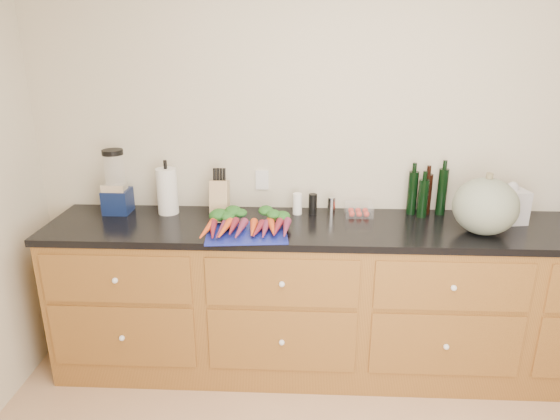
{
  "coord_description": "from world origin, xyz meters",
  "views": [
    {
      "loc": [
        -0.35,
        -1.39,
        1.96
      ],
      "look_at": [
        -0.47,
        1.2,
        1.06
      ],
      "focal_mm": 32.0,
      "sensor_mm": 36.0,
      "label": 1
    }
  ],
  "objects_px": {
    "cutting_board": "(247,233)",
    "knife_block": "(220,198)",
    "squash": "(485,206)",
    "carrots": "(247,224)",
    "paper_towel": "(167,191)",
    "tomato_box": "(359,209)",
    "blender_appliance": "(116,185)"
  },
  "relations": [
    {
      "from": "cutting_board",
      "to": "paper_towel",
      "type": "height_order",
      "value": "paper_towel"
    },
    {
      "from": "tomato_box",
      "to": "paper_towel",
      "type": "bearing_deg",
      "value": -179.51
    },
    {
      "from": "carrots",
      "to": "paper_towel",
      "type": "distance_m",
      "value": 0.59
    },
    {
      "from": "carrots",
      "to": "blender_appliance",
      "type": "bearing_deg",
      "value": 161.74
    },
    {
      "from": "blender_appliance",
      "to": "knife_block",
      "type": "height_order",
      "value": "blender_appliance"
    },
    {
      "from": "cutting_board",
      "to": "paper_towel",
      "type": "bearing_deg",
      "value": 148.15
    },
    {
      "from": "paper_towel",
      "to": "tomato_box",
      "type": "bearing_deg",
      "value": 0.49
    },
    {
      "from": "squash",
      "to": "tomato_box",
      "type": "height_order",
      "value": "squash"
    },
    {
      "from": "knife_block",
      "to": "cutting_board",
      "type": "bearing_deg",
      "value": -57.13
    },
    {
      "from": "blender_appliance",
      "to": "tomato_box",
      "type": "distance_m",
      "value": 1.48
    },
    {
      "from": "paper_towel",
      "to": "cutting_board",
      "type": "bearing_deg",
      "value": -31.85
    },
    {
      "from": "squash",
      "to": "paper_towel",
      "type": "distance_m",
      "value": 1.82
    },
    {
      "from": "tomato_box",
      "to": "blender_appliance",
      "type": "bearing_deg",
      "value": -179.53
    },
    {
      "from": "cutting_board",
      "to": "squash",
      "type": "xyz_separation_m",
      "value": [
        1.29,
        0.07,
        0.15
      ]
    },
    {
      "from": "paper_towel",
      "to": "tomato_box",
      "type": "relative_size",
      "value": 1.71
    },
    {
      "from": "paper_towel",
      "to": "carrots",
      "type": "bearing_deg",
      "value": -28.07
    },
    {
      "from": "carrots",
      "to": "blender_appliance",
      "type": "xyz_separation_m",
      "value": [
        -0.83,
        0.27,
        0.13
      ]
    },
    {
      "from": "carrots",
      "to": "knife_block",
      "type": "bearing_deg",
      "value": 127.28
    },
    {
      "from": "squash",
      "to": "carrots",
      "type": "bearing_deg",
      "value": -178.83
    },
    {
      "from": "squash",
      "to": "knife_block",
      "type": "bearing_deg",
      "value": 171.26
    },
    {
      "from": "knife_block",
      "to": "carrots",
      "type": "bearing_deg",
      "value": -52.72
    },
    {
      "from": "blender_appliance",
      "to": "knife_block",
      "type": "xyz_separation_m",
      "value": [
        0.63,
        -0.02,
        -0.07
      ]
    },
    {
      "from": "squash",
      "to": "blender_appliance",
      "type": "relative_size",
      "value": 0.88
    },
    {
      "from": "squash",
      "to": "knife_block",
      "type": "distance_m",
      "value": 1.5
    },
    {
      "from": "squash",
      "to": "tomato_box",
      "type": "distance_m",
      "value": 0.71
    },
    {
      "from": "paper_towel",
      "to": "blender_appliance",
      "type": "bearing_deg",
      "value": -179.61
    },
    {
      "from": "blender_appliance",
      "to": "tomato_box",
      "type": "relative_size",
      "value": 2.39
    },
    {
      "from": "cutting_board",
      "to": "blender_appliance",
      "type": "height_order",
      "value": "blender_appliance"
    },
    {
      "from": "carrots",
      "to": "tomato_box",
      "type": "height_order",
      "value": "carrots"
    },
    {
      "from": "blender_appliance",
      "to": "tomato_box",
      "type": "xyz_separation_m",
      "value": [
        1.47,
        0.01,
        -0.13
      ]
    },
    {
      "from": "cutting_board",
      "to": "carrots",
      "type": "height_order",
      "value": "carrots"
    },
    {
      "from": "cutting_board",
      "to": "knife_block",
      "type": "xyz_separation_m",
      "value": [
        -0.19,
        0.3,
        0.1
      ]
    }
  ]
}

